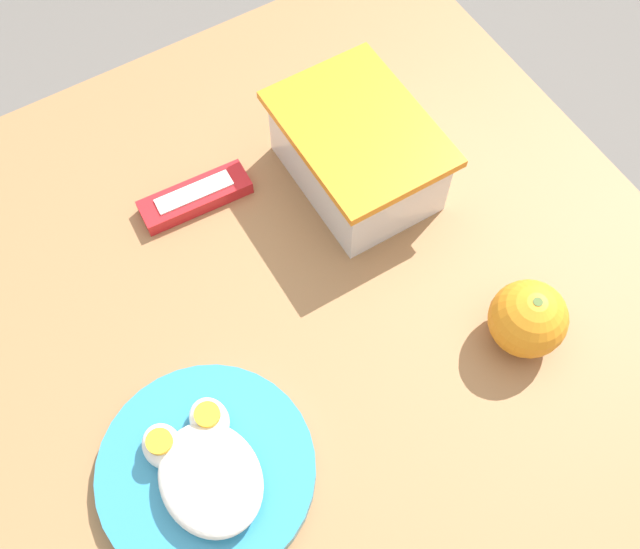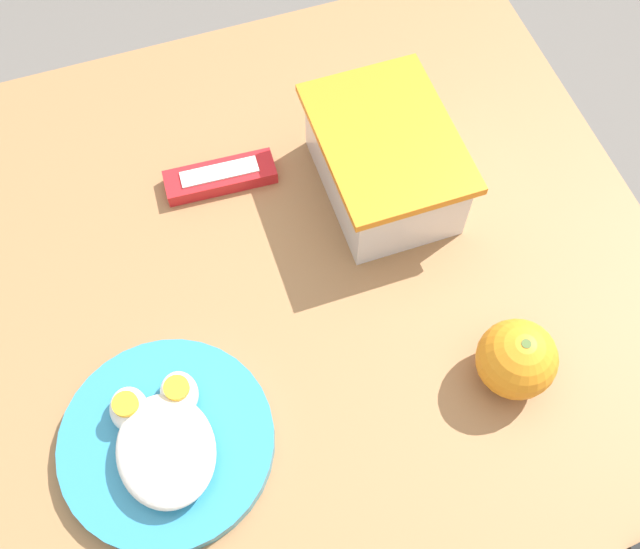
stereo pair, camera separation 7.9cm
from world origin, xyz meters
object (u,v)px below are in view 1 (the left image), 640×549
orange_fruit (528,319)px  rice_plate (206,470)px  food_container (357,156)px  candy_bar (195,197)px

orange_fruit → rice_plate: orange_fruit is taller
food_container → candy_bar: 0.19m
rice_plate → candy_bar: 0.32m
orange_fruit → candy_bar: 0.39m
food_container → rice_plate: bearing=-54.4°
rice_plate → food_container: bearing=125.6°
orange_fruit → rice_plate: 0.35m
food_container → rice_plate: size_ratio=0.93×
food_container → orange_fruit: 0.26m
food_container → orange_fruit: (0.26, 0.04, -0.00)m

